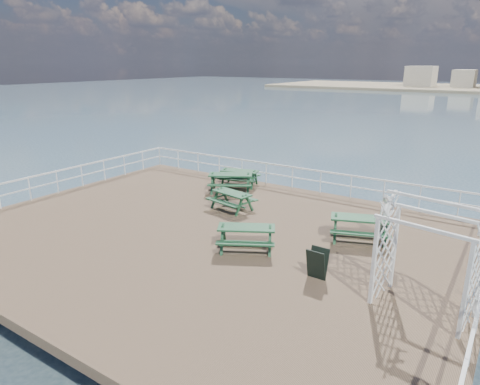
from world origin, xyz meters
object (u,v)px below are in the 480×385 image
at_px(picnic_table_b, 240,174).
at_px(picnic_table_c, 360,224).
at_px(trellis_arbor, 427,263).
at_px(picnic_table_e, 246,233).
at_px(person, 386,217).
at_px(picnic_table_a, 230,179).
at_px(picnic_table_d, 232,197).

relative_size(picnic_table_b, picnic_table_c, 0.90).
bearing_deg(trellis_arbor, picnic_table_b, 155.50).
distance_m(picnic_table_e, person, 5.00).
distance_m(picnic_table_a, picnic_table_c, 7.42).
bearing_deg(person, picnic_table_c, -171.41).
xyz_separation_m(picnic_table_c, person, (0.67, 0.75, 0.15)).
bearing_deg(picnic_table_c, trellis_arbor, -71.94).
xyz_separation_m(picnic_table_a, picnic_table_c, (7.04, -2.33, -0.02)).
height_order(picnic_table_a, trellis_arbor, trellis_arbor).
bearing_deg(picnic_table_b, person, -34.33).
bearing_deg(picnic_table_e, trellis_arbor, -35.56).
distance_m(picnic_table_c, picnic_table_d, 5.53).
bearing_deg(picnic_table_d, trellis_arbor, -13.31).
xyz_separation_m(picnic_table_a, picnic_table_b, (-0.21, 1.11, -0.06)).
bearing_deg(picnic_table_b, picnic_table_d, -77.13).
height_order(picnic_table_b, picnic_table_d, picnic_table_b).
xyz_separation_m(picnic_table_d, picnic_table_e, (2.68, -3.04, 0.04)).
bearing_deg(person, picnic_table_e, -174.45).
relative_size(picnic_table_c, person, 1.56).
height_order(picnic_table_a, picnic_table_c, picnic_table_a).
relative_size(picnic_table_b, person, 1.41).
bearing_deg(picnic_table_c, picnic_table_a, 141.14).
distance_m(picnic_table_b, picnic_table_e, 7.63).
height_order(picnic_table_c, trellis_arbor, trellis_arbor).
xyz_separation_m(picnic_table_d, trellis_arbor, (8.27, -3.67, 0.74)).
xyz_separation_m(picnic_table_a, picnic_table_d, (1.52, -2.08, -0.09)).
bearing_deg(picnic_table_e, picnic_table_b, 96.19).
relative_size(picnic_table_b, trellis_arbor, 0.74).
relative_size(picnic_table_b, picnic_table_e, 0.92).
bearing_deg(picnic_table_e, picnic_table_a, 100.21).
relative_size(picnic_table_d, picnic_table_e, 0.84).
relative_size(picnic_table_c, trellis_arbor, 0.83).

